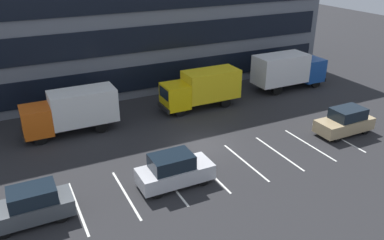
{
  "coord_description": "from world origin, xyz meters",
  "views": [
    {
      "loc": [
        -12.12,
        -22.47,
        13.52
      ],
      "look_at": [
        -0.12,
        1.58,
        1.4
      ],
      "focal_mm": 36.73,
      "sensor_mm": 36.0,
      "label": 1
    }
  ],
  "objects": [
    {
      "name": "box_truck_yellow_all",
      "position": [
        3.32,
        6.49,
        1.87
      ],
      "size": [
        7.17,
        2.38,
        3.33
      ],
      "color": "yellow",
      "rests_on": "ground_plane"
    },
    {
      "name": "lot_markings",
      "position": [
        0.0,
        -3.47,
        0.0
      ],
      "size": [
        19.74,
        5.4,
        0.01
      ],
      "color": "silver",
      "rests_on": "ground_plane"
    },
    {
      "name": "office_building",
      "position": [
        0.0,
        17.95,
        7.2
      ],
      "size": [
        40.95,
        13.48,
        14.4
      ],
      "color": "slate",
      "rests_on": "ground_plane"
    },
    {
      "name": "suv_charcoal",
      "position": [
        -12.14,
        -3.55,
        0.96
      ],
      "size": [
        4.38,
        1.86,
        1.98
      ],
      "color": "#474C51",
      "rests_on": "ground_plane"
    },
    {
      "name": "box_truck_blue",
      "position": [
        13.41,
        7.08,
        2.03
      ],
      "size": [
        7.77,
        2.57,
        3.6
      ],
      "color": "#194799",
      "rests_on": "ground_plane"
    },
    {
      "name": "ground_plane",
      "position": [
        0.0,
        0.0,
        0.0
      ],
      "size": [
        120.0,
        120.0,
        0.0
      ],
      "primitive_type": "plane",
      "color": "#262628"
    },
    {
      "name": "box_truck_orange",
      "position": [
        -8.01,
        6.4,
        1.88
      ],
      "size": [
        7.2,
        2.38,
        3.34
      ],
      "color": "#D85914",
      "rests_on": "ground_plane"
    },
    {
      "name": "suv_silver",
      "position": [
        -3.99,
        -3.77,
        1.01
      ],
      "size": [
        4.6,
        1.95,
        2.08
      ],
      "color": "silver",
      "rests_on": "ground_plane"
    },
    {
      "name": "suv_tan",
      "position": [
        10.71,
        -3.16,
        1.0
      ],
      "size": [
        4.58,
        1.94,
        2.07
      ],
      "color": "tan",
      "rests_on": "ground_plane"
    }
  ]
}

